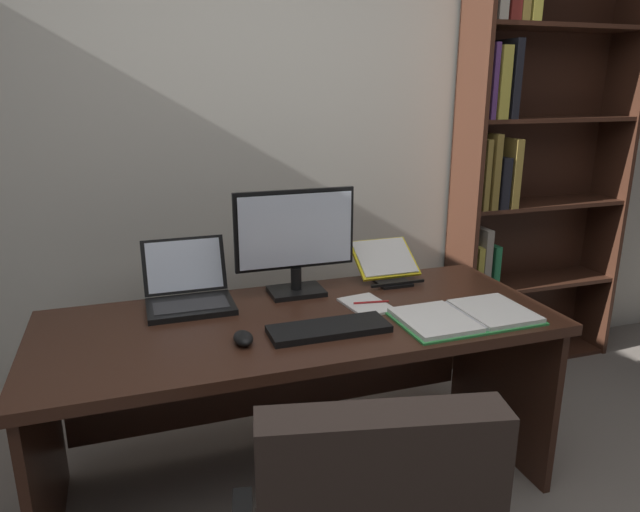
{
  "coord_description": "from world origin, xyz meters",
  "views": [
    {
      "loc": [
        -0.66,
        -0.95,
        1.55
      ],
      "look_at": [
        -0.04,
        0.89,
        0.97
      ],
      "focal_mm": 32.37,
      "sensor_mm": 36.0,
      "label": 1
    }
  ],
  "objects_px": {
    "laptop": "(189,292)",
    "notepad": "(366,305)",
    "bookshelf": "(523,169)",
    "open_binder": "(465,316)",
    "computer_mouse": "(243,338)",
    "reading_stand_with_book": "(386,262)",
    "keyboard": "(329,329)",
    "desk": "(294,355)",
    "pen": "(371,302)",
    "monitor": "(295,242)"
  },
  "relations": [
    {
      "from": "reading_stand_with_book",
      "to": "notepad",
      "type": "xyz_separation_m",
      "value": [
        -0.21,
        -0.28,
        -0.07
      ]
    },
    {
      "from": "bookshelf",
      "to": "keyboard",
      "type": "relative_size",
      "value": 5.47
    },
    {
      "from": "bookshelf",
      "to": "monitor",
      "type": "relative_size",
      "value": 4.67
    },
    {
      "from": "desk",
      "to": "monitor",
      "type": "distance_m",
      "value": 0.45
    },
    {
      "from": "open_binder",
      "to": "pen",
      "type": "height_order",
      "value": "open_binder"
    },
    {
      "from": "computer_mouse",
      "to": "pen",
      "type": "height_order",
      "value": "computer_mouse"
    },
    {
      "from": "bookshelf",
      "to": "computer_mouse",
      "type": "height_order",
      "value": "bookshelf"
    },
    {
      "from": "desk",
      "to": "notepad",
      "type": "distance_m",
      "value": 0.34
    },
    {
      "from": "bookshelf",
      "to": "keyboard",
      "type": "bearing_deg",
      "value": -148.42
    },
    {
      "from": "desk",
      "to": "open_binder",
      "type": "bearing_deg",
      "value": -26.54
    },
    {
      "from": "monitor",
      "to": "laptop",
      "type": "bearing_deg",
      "value": 178.94
    },
    {
      "from": "desk",
      "to": "open_binder",
      "type": "distance_m",
      "value": 0.67
    },
    {
      "from": "computer_mouse",
      "to": "notepad",
      "type": "height_order",
      "value": "computer_mouse"
    },
    {
      "from": "bookshelf",
      "to": "desk",
      "type": "bearing_deg",
      "value": -156.71
    },
    {
      "from": "desk",
      "to": "bookshelf",
      "type": "relative_size",
      "value": 0.82
    },
    {
      "from": "desk",
      "to": "monitor",
      "type": "xyz_separation_m",
      "value": [
        0.06,
        0.18,
        0.41
      ]
    },
    {
      "from": "monitor",
      "to": "computer_mouse",
      "type": "distance_m",
      "value": 0.55
    },
    {
      "from": "monitor",
      "to": "open_binder",
      "type": "height_order",
      "value": "monitor"
    },
    {
      "from": "monitor",
      "to": "computer_mouse",
      "type": "height_order",
      "value": "monitor"
    },
    {
      "from": "open_binder",
      "to": "desk",
      "type": "bearing_deg",
      "value": 152.47
    },
    {
      "from": "computer_mouse",
      "to": "reading_stand_with_book",
      "type": "distance_m",
      "value": 0.86
    },
    {
      "from": "laptop",
      "to": "reading_stand_with_book",
      "type": "distance_m",
      "value": 0.86
    },
    {
      "from": "reading_stand_with_book",
      "to": "pen",
      "type": "bearing_deg",
      "value": -124.09
    },
    {
      "from": "reading_stand_with_book",
      "to": "notepad",
      "type": "height_order",
      "value": "reading_stand_with_book"
    },
    {
      "from": "laptop",
      "to": "pen",
      "type": "distance_m",
      "value": 0.71
    },
    {
      "from": "bookshelf",
      "to": "notepad",
      "type": "xyz_separation_m",
      "value": [
        -1.19,
        -0.68,
        -0.38
      ]
    },
    {
      "from": "bookshelf",
      "to": "monitor",
      "type": "height_order",
      "value": "bookshelf"
    },
    {
      "from": "monitor",
      "to": "pen",
      "type": "height_order",
      "value": "monitor"
    },
    {
      "from": "keyboard",
      "to": "monitor",
      "type": "bearing_deg",
      "value": 90.0
    },
    {
      "from": "bookshelf",
      "to": "notepad",
      "type": "relative_size",
      "value": 10.94
    },
    {
      "from": "monitor",
      "to": "pen",
      "type": "distance_m",
      "value": 0.39
    },
    {
      "from": "keyboard",
      "to": "computer_mouse",
      "type": "bearing_deg",
      "value": 180.0
    },
    {
      "from": "desk",
      "to": "pen",
      "type": "xyz_separation_m",
      "value": [
        0.3,
        -0.05,
        0.2
      ]
    },
    {
      "from": "keyboard",
      "to": "open_binder",
      "type": "bearing_deg",
      "value": -5.61
    },
    {
      "from": "notepad",
      "to": "laptop",
      "type": "bearing_deg",
      "value": 160.18
    },
    {
      "from": "bookshelf",
      "to": "open_binder",
      "type": "distance_m",
      "value": 1.34
    },
    {
      "from": "laptop",
      "to": "open_binder",
      "type": "relative_size",
      "value": 0.63
    },
    {
      "from": "open_binder",
      "to": "notepad",
      "type": "height_order",
      "value": "open_binder"
    },
    {
      "from": "keyboard",
      "to": "notepad",
      "type": "height_order",
      "value": "keyboard"
    },
    {
      "from": "laptop",
      "to": "notepad",
      "type": "relative_size",
      "value": 1.55
    },
    {
      "from": "computer_mouse",
      "to": "pen",
      "type": "relative_size",
      "value": 0.74
    },
    {
      "from": "open_binder",
      "to": "notepad",
      "type": "relative_size",
      "value": 2.44
    },
    {
      "from": "desk",
      "to": "computer_mouse",
      "type": "distance_m",
      "value": 0.39
    },
    {
      "from": "monitor",
      "to": "notepad",
      "type": "height_order",
      "value": "monitor"
    },
    {
      "from": "monitor",
      "to": "keyboard",
      "type": "height_order",
      "value": "monitor"
    },
    {
      "from": "monitor",
      "to": "open_binder",
      "type": "distance_m",
      "value": 0.72
    },
    {
      "from": "bookshelf",
      "to": "open_binder",
      "type": "bearing_deg",
      "value": -134.53
    },
    {
      "from": "bookshelf",
      "to": "computer_mouse",
      "type": "xyz_separation_m",
      "value": [
        -1.71,
        -0.87,
        -0.37
      ]
    },
    {
      "from": "laptop",
      "to": "reading_stand_with_book",
      "type": "xyz_separation_m",
      "value": [
        0.86,
        0.04,
        0.02
      ]
    },
    {
      "from": "open_binder",
      "to": "notepad",
      "type": "distance_m",
      "value": 0.37
    }
  ]
}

